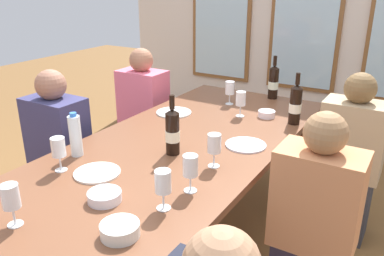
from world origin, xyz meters
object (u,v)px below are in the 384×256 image
at_px(dining_table, 166,162).
at_px(water_bottle, 75,135).
at_px(wine_glass_0, 190,166).
at_px(seated_person_3, 313,230).
at_px(white_plate_1, 174,112).
at_px(wine_glass_1, 163,184).
at_px(wine_bottle_2, 295,104).
at_px(seated_person_1, 349,162).
at_px(seated_person_2, 60,157).
at_px(white_plate_0, 246,145).
at_px(tasting_bowl_1, 105,196).
at_px(wine_glass_4, 58,148).
at_px(tasting_bowl_2, 120,230).
at_px(wine_glass_6, 230,89).
at_px(white_plate_2, 97,173).
at_px(wine_glass_2, 241,100).
at_px(wine_glass_3, 214,145).
at_px(seated_person_0, 144,118).
at_px(wine_bottle_0, 273,82).
at_px(tasting_bowl_0, 267,114).
at_px(wine_glass_7, 11,197).
at_px(wine_bottle_1, 173,132).

height_order(dining_table, water_bottle, water_bottle).
relative_size(wine_glass_0, seated_person_3, 0.16).
bearing_deg(white_plate_1, wine_glass_1, -58.44).
bearing_deg(wine_bottle_2, seated_person_1, 8.67).
bearing_deg(seated_person_2, white_plate_0, 16.65).
relative_size(tasting_bowl_1, seated_person_3, 0.13).
bearing_deg(wine_glass_4, tasting_bowl_2, -23.03).
bearing_deg(wine_bottle_2, seated_person_3, -65.22).
xyz_separation_m(wine_glass_4, seated_person_3, (1.14, 0.46, -0.34)).
height_order(tasting_bowl_1, wine_glass_6, wine_glass_6).
bearing_deg(wine_bottle_2, white_plate_2, -116.90).
bearing_deg(wine_glass_2, white_plate_0, -61.73).
bearing_deg(tasting_bowl_2, tasting_bowl_1, 144.92).
height_order(wine_bottle_2, seated_person_2, seated_person_2).
height_order(wine_glass_0, wine_glass_2, same).
bearing_deg(wine_glass_3, seated_person_0, 142.20).
bearing_deg(water_bottle, seated_person_2, 151.62).
distance_m(tasting_bowl_2, wine_glass_0, 0.43).
height_order(wine_bottle_0, tasting_bowl_1, wine_bottle_0).
bearing_deg(tasting_bowl_0, dining_table, -107.24).
xyz_separation_m(white_plate_1, wine_glass_6, (0.24, 0.39, 0.11)).
distance_m(tasting_bowl_1, wine_glass_3, 0.59).
relative_size(tasting_bowl_0, wine_glass_1, 0.66).
bearing_deg(wine_glass_7, seated_person_1, 61.48).
distance_m(white_plate_1, seated_person_3, 1.30).
bearing_deg(seated_person_3, wine_bottle_2, 114.78).
distance_m(wine_bottle_0, wine_glass_1, 1.75).
bearing_deg(tasting_bowl_2, wine_glass_4, 156.97).
xyz_separation_m(wine_glass_6, seated_person_3, (0.91, -0.95, -0.33)).
bearing_deg(tasting_bowl_2, seated_person_2, 149.02).
bearing_deg(wine_glass_6, wine_glass_4, -99.38).
xyz_separation_m(white_plate_2, wine_glass_4, (-0.18, -0.07, 0.12)).
distance_m(white_plate_2, wine_bottle_0, 1.69).
xyz_separation_m(wine_bottle_1, seated_person_0, (-0.86, 0.85, -0.34)).
distance_m(tasting_bowl_2, seated_person_1, 1.67).
bearing_deg(wine_glass_2, wine_glass_0, -77.30).
relative_size(tasting_bowl_1, wine_glass_1, 0.83).
bearing_deg(wine_glass_1, wine_glass_2, 99.97).
relative_size(wine_glass_0, wine_glass_7, 1.00).
bearing_deg(dining_table, white_plate_0, 42.24).
height_order(tasting_bowl_0, seated_person_0, seated_person_0).
height_order(tasting_bowl_0, seated_person_3, seated_person_3).
height_order(white_plate_0, wine_bottle_0, wine_bottle_0).
bearing_deg(wine_glass_7, wine_glass_3, 63.60).
height_order(white_plate_2, seated_person_0, seated_person_0).
distance_m(dining_table, tasting_bowl_1, 0.56).
bearing_deg(tasting_bowl_2, seated_person_0, 125.25).
xyz_separation_m(wine_glass_3, wine_glass_4, (-0.63, -0.43, 0.00)).
xyz_separation_m(wine_glass_3, seated_person_1, (0.51, 0.87, -0.33)).
distance_m(water_bottle, wine_glass_6, 1.28).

